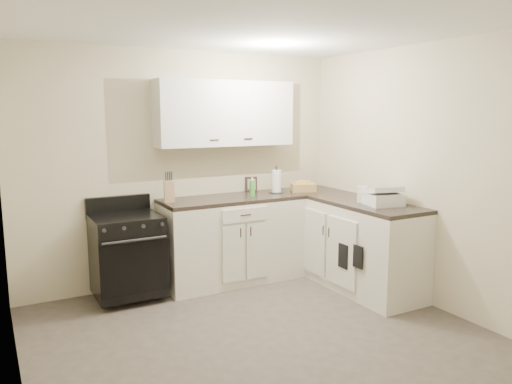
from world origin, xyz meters
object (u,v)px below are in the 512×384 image
stove (127,255)px  paper_towel (276,182)px  countertop_grill (383,199)px  knife_block (169,191)px  wicker_basket (303,187)px

stove → paper_towel: paper_towel is taller
paper_towel → countertop_grill: 1.29m
knife_block → paper_towel: size_ratio=0.86×
paper_towel → wicker_basket: bearing=-10.5°
paper_towel → countertop_grill: paper_towel is taller
wicker_basket → countertop_grill: (0.20, -1.12, 0.01)m
stove → wicker_basket: bearing=-0.1°
stove → knife_block: bearing=8.3°
wicker_basket → countertop_grill: bearing=-79.9°
knife_block → paper_towel: bearing=12.2°
wicker_basket → paper_towel: bearing=169.5°
knife_block → stove: bearing=-159.0°
stove → wicker_basket: size_ratio=2.85×
paper_towel → wicker_basket: 0.35m
countertop_grill → knife_block: bearing=160.2°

